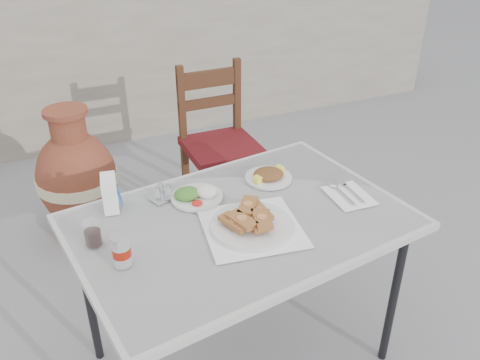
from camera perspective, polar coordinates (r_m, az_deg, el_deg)
name	(u,v)px	position (r m, az deg, el deg)	size (l,w,h in m)	color
cafe_table	(241,229)	(1.87, 0.11, -5.56)	(1.28, 0.96, 0.72)	black
pide_plate	(252,221)	(1.77, 1.35, -4.57)	(0.38, 0.38, 0.07)	white
salad_rice_plate	(196,195)	(1.95, -4.93, -1.64)	(0.20, 0.20, 0.05)	silver
salad_chopped_plate	(269,175)	(2.08, 3.22, 0.52)	(0.19, 0.19, 0.04)	silver
soda_can	(121,250)	(1.64, -13.17, -7.71)	(0.06, 0.06, 0.11)	silver
cola_glass	(93,234)	(1.76, -16.21, -5.90)	(0.06, 0.06, 0.09)	white
napkin_holder	(110,193)	(1.92, -14.41, -1.44)	(0.08, 0.11, 0.13)	white
condiment_caddy	(163,194)	(1.96, -8.68, -1.55)	(0.11, 0.10, 0.06)	silver
cutlery_napkin	(346,193)	(2.02, 11.86, -1.49)	(0.16, 0.21, 0.01)	white
chair	(219,142)	(2.96, -2.37, 4.24)	(0.40, 0.40, 0.91)	#351E0E
terracotta_urn	(77,179)	(2.95, -17.79, 0.09)	(0.44, 0.44, 0.77)	brown
back_wall	(101,65)	(4.06, -15.32, 12.34)	(6.00, 0.25, 1.20)	#9E9483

